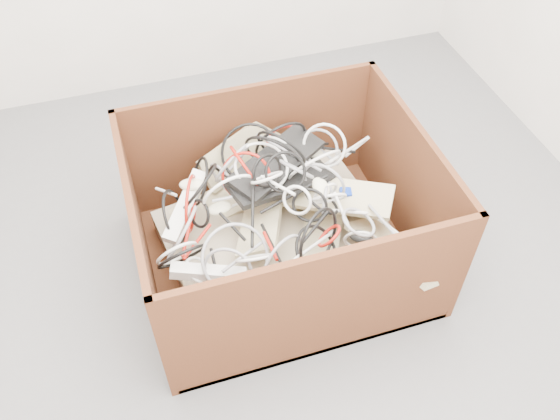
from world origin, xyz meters
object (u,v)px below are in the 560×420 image
object	(u,v)px
cardboard_box	(278,238)
power_strip_left	(185,206)
vga_plug	(346,192)
power_strip_right	(208,273)

from	to	relation	value
cardboard_box	power_strip_left	bearing A→B (deg)	167.23
power_strip_left	vga_plug	distance (m)	0.62
cardboard_box	power_strip_left	size ratio (longest dim) A/B	3.65
cardboard_box	power_strip_right	bearing A→B (deg)	-144.68
power_strip_left	vga_plug	bearing A→B (deg)	-61.25
power_strip_right	power_strip_left	bearing A→B (deg)	108.47
power_strip_left	cardboard_box	bearing A→B (deg)	-66.24
vga_plug	power_strip_right	bearing A→B (deg)	-147.45
cardboard_box	power_strip_left	xyz separation A→B (m)	(-0.34, 0.08, 0.22)
power_strip_left	vga_plug	xyz separation A→B (m)	(0.61, -0.08, -0.03)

